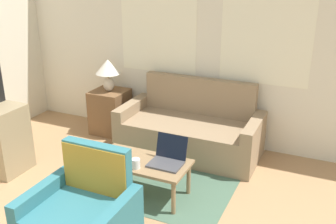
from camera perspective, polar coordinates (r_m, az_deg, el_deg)
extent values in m
cube|color=silver|center=(5.14, 6.89, 9.29)|extent=(6.75, 0.05, 2.60)
cube|color=white|center=(5.37, -1.48, 12.63)|extent=(1.10, 0.01, 1.30)
cube|color=white|center=(4.92, 14.07, 11.27)|extent=(1.10, 0.01, 1.30)
cube|color=#476651|center=(4.74, -0.50, -8.37)|extent=(1.78, 1.85, 0.01)
cube|color=#937A5B|center=(5.07, 3.05, -3.71)|extent=(1.51, 0.84, 0.43)
cube|color=#937A5B|center=(5.29, 4.53, 0.19)|extent=(1.51, 0.12, 0.92)
cube|color=#937A5B|center=(5.37, -5.16, -1.46)|extent=(0.14, 0.84, 0.58)
cube|color=#937A5B|center=(4.83, 12.24, -4.50)|extent=(0.14, 0.84, 0.58)
cube|color=#2D6B75|center=(3.59, -9.99, -11.03)|extent=(0.64, 0.10, 0.89)
cube|color=#2D6B75|center=(3.68, -17.48, -13.89)|extent=(0.10, 0.71, 0.57)
cube|color=#A87F28|center=(3.49, -10.61, -9.96)|extent=(0.63, 0.01, 0.64)
cube|color=brown|center=(5.71, -8.37, 0.08)|extent=(0.47, 0.47, 0.63)
ellipsoid|color=beige|center=(5.58, -8.59, 4.00)|extent=(0.16, 0.16, 0.19)
cylinder|color=tan|center=(5.55, -8.66, 5.24)|extent=(0.02, 0.02, 0.06)
cone|color=white|center=(5.51, -8.73, 6.54)|extent=(0.35, 0.35, 0.20)
cube|color=#8E704C|center=(4.13, -3.78, -7.27)|extent=(0.99, 0.50, 0.03)
cylinder|color=#8E704C|center=(4.28, -10.33, -9.48)|extent=(0.04, 0.04, 0.36)
cylinder|color=#8E704C|center=(3.90, 0.80, -12.37)|extent=(0.04, 0.04, 0.36)
cylinder|color=#8E704C|center=(4.57, -7.50, -7.23)|extent=(0.04, 0.04, 0.36)
cylinder|color=#8E704C|center=(4.22, 3.01, -9.63)|extent=(0.04, 0.04, 0.36)
cube|color=#47474C|center=(4.02, -0.37, -7.60)|extent=(0.34, 0.25, 0.02)
cube|color=black|center=(4.09, 0.56, -5.01)|extent=(0.34, 0.08, 0.25)
cylinder|color=white|center=(3.97, -4.70, -7.47)|extent=(0.09, 0.09, 0.10)
ellipsoid|color=white|center=(4.17, -6.93, -6.28)|extent=(0.19, 0.19, 0.07)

